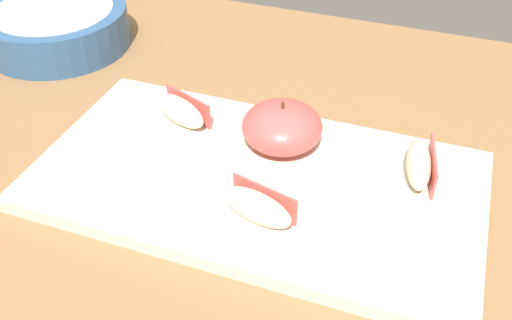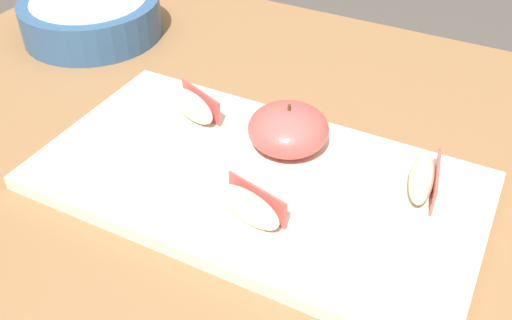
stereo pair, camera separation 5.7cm
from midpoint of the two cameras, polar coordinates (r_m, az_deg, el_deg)
dining_table at (r=0.68m, az=0.79°, el=-9.82°), size 1.18×0.82×0.76m
cutting_board at (r=0.59m, az=-2.78°, el=-2.20°), size 0.45×0.24×0.02m
apple_half_skin_up at (r=0.61m, az=-0.07°, el=3.22°), size 0.09×0.09×0.05m
apple_wedge_front at (r=0.59m, az=13.29°, el=-0.52°), size 0.04×0.08×0.03m
apple_wedge_back at (r=0.66m, az=-9.98°, el=4.76°), size 0.08×0.05×0.03m
apple_wedge_middle at (r=0.53m, az=-2.98°, el=-4.77°), size 0.08×0.04×0.03m
ceramic_fruit_bowl at (r=0.90m, az=-20.98°, el=12.22°), size 0.20×0.20×0.06m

